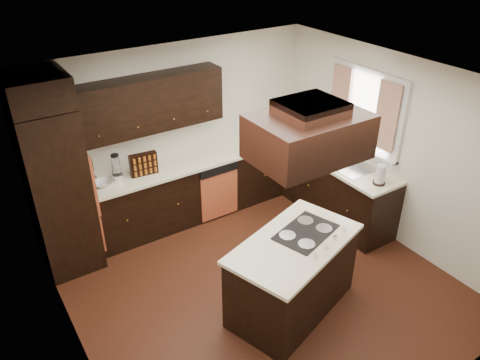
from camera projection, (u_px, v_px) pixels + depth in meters
The scene contains 30 objects.
floor at pixel (260, 285), 5.72m from camera, with size 4.20×4.20×0.02m, color #542816.
ceiling at pixel (266, 86), 4.47m from camera, with size 4.20×4.20×0.02m, color silver.
wall_back at pixel (176, 132), 6.62m from camera, with size 4.20×0.02×2.50m, color beige.
wall_front at pixel (423, 320), 3.56m from camera, with size 4.20×0.02×2.50m, color beige.
wall_left at pixel (66, 267), 4.09m from camera, with size 0.02×4.20×2.50m, color beige.
wall_right at pixel (394, 151), 6.09m from camera, with size 0.02×4.20×2.50m, color beige.
oven_column at pixel (58, 191), 5.58m from camera, with size 0.65×0.75×2.12m, color black.
wall_oven_face at pixel (87, 178), 5.72m from camera, with size 0.05×0.62×0.78m, color #CF5F38.
base_cabinets_back at pixel (191, 189), 6.82m from camera, with size 2.93×0.60×0.88m, color black.
base_cabinets_right at pixel (324, 182), 7.00m from camera, with size 0.60×2.40×0.88m, color black.
countertop_back at pixel (190, 162), 6.58m from camera, with size 2.93×0.63×0.04m, color #F1E8C6.
countertop_right at pixel (326, 155), 6.77m from camera, with size 0.63×2.40×0.04m, color #F1E8C6.
upper_cabinets at pixel (149, 104), 6.01m from camera, with size 2.00×0.34×0.72m, color black.
dishwasher_front at pixel (219, 195), 6.76m from camera, with size 0.60×0.05×0.72m, color #CF5F38.
window_frame at pixel (365, 110), 6.27m from camera, with size 0.06×1.32×1.12m, color silver.
window_pane at pixel (366, 109), 6.29m from camera, with size 0.00×1.20×1.00m, color white.
curtain_left at pixel (386, 117), 5.92m from camera, with size 0.02×0.34×0.90m, color beige.
curtain_right at pixel (340, 98), 6.53m from camera, with size 0.02×0.34×0.90m, color beige.
sink_rim at pixel (344, 163), 6.51m from camera, with size 0.52×0.84×0.01m, color silver.
island at pixel (292, 277), 5.18m from camera, with size 1.46×0.80×0.88m, color black.
island_top at pixel (295, 244), 4.95m from camera, with size 1.51×0.85×0.04m, color #F1E8C6.
cooktop at pixel (306, 232), 5.08m from camera, with size 0.69×0.46×0.01m, color black.
range_hood at pixel (308, 137), 4.29m from camera, with size 1.05×0.72×0.42m, color black.
hood_duct at pixel (311, 108), 4.15m from camera, with size 0.55×0.50×0.13m, color black.
blender_base at pixel (118, 178), 6.04m from camera, with size 0.15×0.15×0.10m, color silver.
blender_pitcher at pixel (116, 165), 5.95m from camera, with size 0.13×0.13×0.26m, color silver.
spice_rack at pixel (144, 164), 6.15m from camera, with size 0.36×0.09×0.30m, color black.
mixing_bowl at pixel (103, 183), 5.95m from camera, with size 0.24×0.24×0.06m, color silver.
soap_bottle at pixel (325, 145), 6.75m from camera, with size 0.10×0.10×0.22m, color silver.
paper_towel at pixel (380, 175), 5.94m from camera, with size 0.12×0.12×0.27m, color silver.
Camera 1 is at (-2.57, -3.49, 3.94)m, focal length 35.00 mm.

